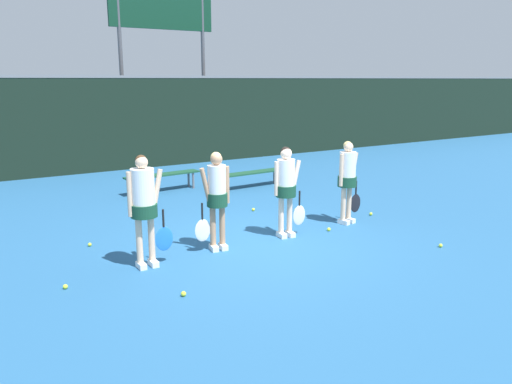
{
  "coord_description": "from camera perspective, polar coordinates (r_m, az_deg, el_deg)",
  "views": [
    {
      "loc": [
        -4.6,
        -7.29,
        2.88
      ],
      "look_at": [
        -0.05,
        0.01,
        0.93
      ],
      "focal_mm": 35.0,
      "sensor_mm": 36.0,
      "label": 1
    }
  ],
  "objects": [
    {
      "name": "fence_windscreen",
      "position": [
        16.57,
        -15.87,
        7.55
      ],
      "size": [
        60.0,
        0.08,
        3.0
      ],
      "color": "black",
      "rests_on": "ground_plane"
    },
    {
      "name": "player_2",
      "position": [
        9.15,
        3.47,
        0.89
      ],
      "size": [
        0.65,
        0.38,
        1.69
      ],
      "rotation": [
        0.0,
        0.0,
        -0.12
      ],
      "color": "beige",
      "rests_on": "ground_plane"
    },
    {
      "name": "bench_far",
      "position": [
        13.24,
        -10.62,
        1.79
      ],
      "size": [
        2.06,
        0.52,
        0.47
      ],
      "rotation": [
        0.0,
        0.0,
        0.08
      ],
      "color": "#19472D",
      "rests_on": "ground_plane"
    },
    {
      "name": "tennis_ball_5",
      "position": [
        6.97,
        -8.29,
        -11.44
      ],
      "size": [
        0.07,
        0.07,
        0.07
      ],
      "primitive_type": "sphere",
      "color": "#CCE033",
      "rests_on": "ground_plane"
    },
    {
      "name": "tennis_ball_4",
      "position": [
        11.16,
        4.58,
        -2.05
      ],
      "size": [
        0.07,
        0.07,
        0.07
      ],
      "primitive_type": "sphere",
      "color": "#CCE033",
      "rests_on": "ground_plane"
    },
    {
      "name": "player_1",
      "position": [
        8.45,
        -4.53,
        -0.17
      ],
      "size": [
        0.64,
        0.35,
        1.7
      ],
      "rotation": [
        0.0,
        0.0,
        -0.16
      ],
      "color": "tan",
      "rests_on": "ground_plane"
    },
    {
      "name": "tennis_ball_6",
      "position": [
        9.94,
        -5.81,
        -3.92
      ],
      "size": [
        0.07,
        0.07,
        0.07
      ],
      "primitive_type": "sphere",
      "color": "#CCE033",
      "rests_on": "ground_plane"
    },
    {
      "name": "tennis_ball_0",
      "position": [
        11.15,
        -0.3,
        -2.01
      ],
      "size": [
        0.07,
        0.07,
        0.07
      ],
      "primitive_type": "sphere",
      "color": "#CCE033",
      "rests_on": "ground_plane"
    },
    {
      "name": "tennis_ball_3",
      "position": [
        7.61,
        -20.96,
        -10.07
      ],
      "size": [
        0.07,
        0.07,
        0.07
      ],
      "primitive_type": "sphere",
      "color": "#CCE033",
      "rests_on": "ground_plane"
    },
    {
      "name": "scoreboard",
      "position": [
        19.17,
        -10.67,
        18.85
      ],
      "size": [
        3.87,
        0.15,
        6.36
      ],
      "color": "#515156",
      "rests_on": "ground_plane"
    },
    {
      "name": "bench_courtside",
      "position": [
        13.49,
        -0.62,
        2.09
      ],
      "size": [
        2.19,
        0.46,
        0.43
      ],
      "rotation": [
        0.0,
        0.0,
        0.05
      ],
      "color": "#19472D",
      "rests_on": "ground_plane"
    },
    {
      "name": "tennis_ball_1",
      "position": [
        9.36,
        20.35,
        -5.75
      ],
      "size": [
        0.07,
        0.07,
        0.07
      ],
      "primitive_type": "sphere",
      "color": "#CCE033",
      "rests_on": "ground_plane"
    },
    {
      "name": "tennis_ball_7",
      "position": [
        11.07,
        13.0,
        -2.45
      ],
      "size": [
        0.07,
        0.07,
        0.07
      ],
      "primitive_type": "sphere",
      "color": "#CCE033",
      "rests_on": "ground_plane"
    },
    {
      "name": "tennis_ball_8",
      "position": [
        9.8,
        8.33,
        -4.24
      ],
      "size": [
        0.07,
        0.07,
        0.07
      ],
      "primitive_type": "sphere",
      "color": "#CCE033",
      "rests_on": "ground_plane"
    },
    {
      "name": "ground_plane",
      "position": [
        9.08,
        0.3,
        -5.7
      ],
      "size": [
        140.0,
        140.0,
        0.0
      ],
      "primitive_type": "plane",
      "color": "#235684"
    },
    {
      "name": "player_3",
      "position": [
        10.19,
        10.42,
        1.85
      ],
      "size": [
        0.65,
        0.38,
        1.68
      ],
      "rotation": [
        0.0,
        0.0,
        0.17
      ],
      "color": "beige",
      "rests_on": "ground_plane"
    },
    {
      "name": "tennis_ball_2",
      "position": [
        9.31,
        -18.47,
        -5.72
      ],
      "size": [
        0.06,
        0.06,
        0.06
      ],
      "primitive_type": "sphere",
      "color": "#CCE033",
      "rests_on": "ground_plane"
    },
    {
      "name": "player_0",
      "position": [
        7.81,
        -12.69,
        -1.06
      ],
      "size": [
        0.69,
        0.41,
        1.77
      ],
      "rotation": [
        0.0,
        0.0,
        -0.0
      ],
      "color": "beige",
      "rests_on": "ground_plane"
    }
  ]
}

